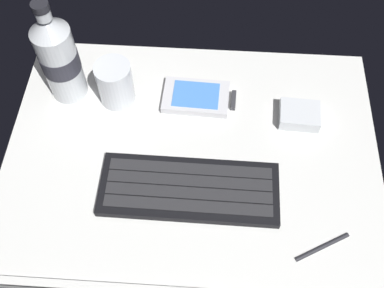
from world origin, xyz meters
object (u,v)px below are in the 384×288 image
Objects in this scene: stylus_pen at (323,246)px; handheld_device at (200,97)px; water_bottle at (59,57)px; charger_block at (299,115)px; juice_cup at (116,85)px; keyboard at (190,189)px.

handheld_device is at bearing 98.41° from stylus_pen.
charger_block is at bearing -5.28° from water_bottle.
water_bottle reaches higher than charger_block.
juice_cup is at bearing -7.50° from water_bottle.
juice_cup is 44.14cm from stylus_pen.
keyboard is 24.07cm from charger_block.
stylus_pen is (35.24, -26.33, -3.56)cm from juice_cup.
stylus_pen is (44.45, -27.54, -8.66)cm from water_bottle.
keyboard is 18.71cm from handheld_device.
water_bottle is at bearing 140.76° from keyboard.
juice_cup is (-14.54, 18.18, 3.10)cm from keyboard.
water_bottle is at bearing 174.72° from charger_block.
keyboard is at bearing -139.89° from charger_block.
keyboard is 31.74cm from water_bottle.
handheld_device is 25.60cm from water_bottle.
handheld_device is 33.62cm from stylus_pen.
keyboard reaches higher than stylus_pen.
stylus_pen is at bearing -36.77° from juice_cup.
keyboard is at bearing -91.43° from handheld_device.
juice_cup is (-15.00, -0.52, 3.18)cm from handheld_device.
keyboard is at bearing 129.92° from stylus_pen.
handheld_device is at bearing 88.57° from keyboard.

